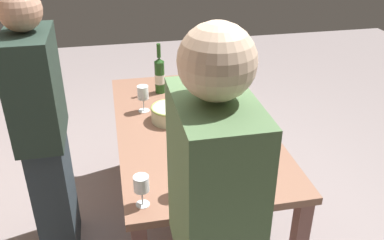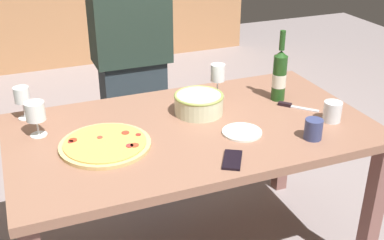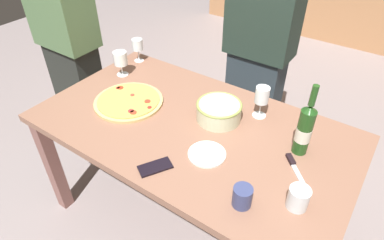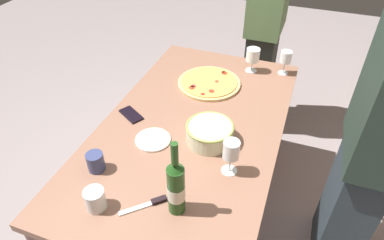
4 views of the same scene
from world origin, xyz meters
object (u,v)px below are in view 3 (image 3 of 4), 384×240
object	(u,v)px
serving_bowl	(219,111)
side_plate	(207,154)
pizza_knife	(294,166)
wine_glass_by_bottle	(120,59)
cell_phone	(155,167)
pizza	(129,101)
person_host	(68,41)
wine_glass_far_left	(138,46)
wine_glass_near_pizza	(262,96)
cup_ceramic	(242,197)
cup_amber	(298,198)
person_guest_left	(259,51)
dining_table	(192,139)
wine_bottle	(305,129)

from	to	relation	value
serving_bowl	side_plate	size ratio (longest dim) A/B	1.34
side_plate	pizza_knife	bearing A→B (deg)	23.40
serving_bowl	wine_glass_by_bottle	world-z (taller)	wine_glass_by_bottle
cell_phone	pizza	bearing A→B (deg)	-3.89
person_host	wine_glass_far_left	bearing A→B (deg)	33.17
side_plate	serving_bowl	bearing A→B (deg)	110.18
cell_phone	serving_bowl	bearing A→B (deg)	-65.28
wine_glass_near_pizza	side_plate	distance (m)	0.43
cup_ceramic	serving_bowl	bearing A→B (deg)	130.40
cup_amber	pizza_knife	distance (m)	0.21
serving_bowl	wine_glass_far_left	world-z (taller)	wine_glass_far_left
wine_glass_near_pizza	cup_amber	xyz separation A→B (m)	(0.37, -0.44, -0.08)
serving_bowl	cell_phone	world-z (taller)	serving_bowl
side_plate	person_guest_left	bearing A→B (deg)	102.55
dining_table	cup_ceramic	xyz separation A→B (m)	(0.43, -0.29, 0.14)
person_guest_left	wine_glass_far_left	bearing A→B (deg)	-55.81
dining_table	serving_bowl	distance (m)	0.21
pizza	wine_glass_far_left	bearing A→B (deg)	125.25
pizza_knife	person_host	distance (m)	1.66
cup_amber	dining_table	bearing A→B (deg)	163.63
cup_amber	cell_phone	xyz separation A→B (m)	(-0.58, -0.15, -0.04)
wine_bottle	side_plate	bearing A→B (deg)	-141.76
wine_bottle	cup_ceramic	bearing A→B (deg)	-100.41
side_plate	person_guest_left	world-z (taller)	person_guest_left
wine_glass_near_pizza	person_guest_left	world-z (taller)	person_guest_left
serving_bowl	wine_glass_far_left	bearing A→B (deg)	162.33
dining_table	wine_glass_near_pizza	size ratio (longest dim) A/B	9.29
person_host	dining_table	bearing A→B (deg)	0.00
pizza	wine_glass_by_bottle	bearing A→B (deg)	140.07
dining_table	wine_glass_far_left	distance (m)	0.80
pizza	side_plate	world-z (taller)	pizza
wine_glass_far_left	cup_amber	size ratio (longest dim) A/B	1.65
wine_glass_by_bottle	cell_phone	size ratio (longest dim) A/B	1.07
dining_table	pizza_knife	distance (m)	0.54
cup_ceramic	side_plate	bearing A→B (deg)	149.07
pizza	cup_ceramic	world-z (taller)	cup_ceramic
wine_bottle	cup_amber	size ratio (longest dim) A/B	3.80
cup_ceramic	cell_phone	xyz separation A→B (m)	(-0.40, -0.04, -0.04)
wine_glass_near_pizza	cup_ceramic	bearing A→B (deg)	-71.11
pizza	cup_amber	distance (m)	1.02
cup_ceramic	person_host	size ratio (longest dim) A/B	0.05
wine_bottle	person_host	xyz separation A→B (m)	(-1.63, 0.04, -0.02)
cell_phone	person_guest_left	world-z (taller)	person_guest_left
serving_bowl	wine_glass_near_pizza	distance (m)	0.23
dining_table	side_plate	size ratio (longest dim) A/B	9.23
wine_bottle	cell_phone	bearing A→B (deg)	-136.02
wine_glass_near_pizza	wine_glass_by_bottle	world-z (taller)	wine_glass_near_pizza
serving_bowl	cup_ceramic	xyz separation A→B (m)	(0.35, -0.41, -0.01)
pizza	pizza_knife	xyz separation A→B (m)	(0.93, 0.05, -0.00)
wine_glass_by_bottle	cup_amber	bearing A→B (deg)	-15.49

